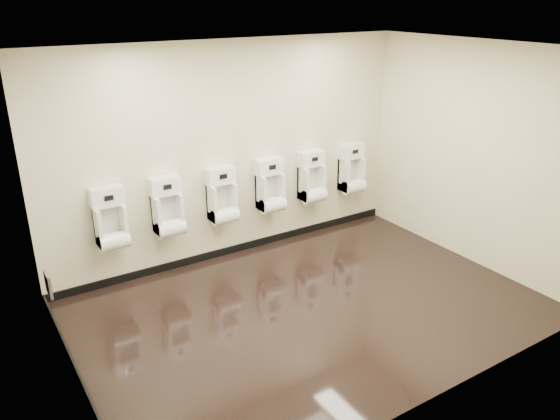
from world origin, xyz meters
The scene contains 16 objects.
ground centered at (0.00, 0.00, 0.00)m, with size 5.00×3.50×0.00m, color black.
ceiling centered at (0.00, 0.00, 2.80)m, with size 5.00×3.50×0.00m, color white.
back_wall centered at (0.00, 1.75, 1.40)m, with size 5.00×0.02×2.80m, color beige.
front_wall centered at (0.00, -1.75, 1.40)m, with size 5.00×0.02×2.80m, color beige.
left_wall centered at (-2.50, 0.00, 1.40)m, with size 0.02×3.50×2.80m, color beige.
right_wall centered at (2.50, 0.00, 1.40)m, with size 0.02×3.50×2.80m, color beige.
tile_overlay_left centered at (-2.50, 0.00, 1.40)m, with size 0.01×3.50×2.80m, color silver.
skirting_back centered at (0.00, 1.74, 0.05)m, with size 5.00×0.02×0.10m, color black.
skirting_left centered at (-2.49, 0.00, 0.05)m, with size 0.02×3.50×0.10m, color black.
access_panel centered at (-2.48, 1.20, 0.50)m, with size 0.04×0.25×0.25m.
urinal_0 centered at (-1.67, 1.62, 0.85)m, with size 0.38×0.29×0.71m.
urinal_1 centered at (-0.98, 1.62, 0.85)m, with size 0.38×0.29×0.71m.
urinal_2 centered at (-0.24, 1.62, 0.85)m, with size 0.38×0.29×0.71m.
urinal_3 centered at (0.48, 1.62, 0.85)m, with size 0.38×0.29×0.71m.
urinal_4 centered at (1.16, 1.62, 0.85)m, with size 0.38×0.29×0.71m.
urinal_5 centered at (1.88, 1.62, 0.85)m, with size 0.38×0.29×0.71m.
Camera 1 is at (-3.11, -4.26, 3.30)m, focal length 35.00 mm.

